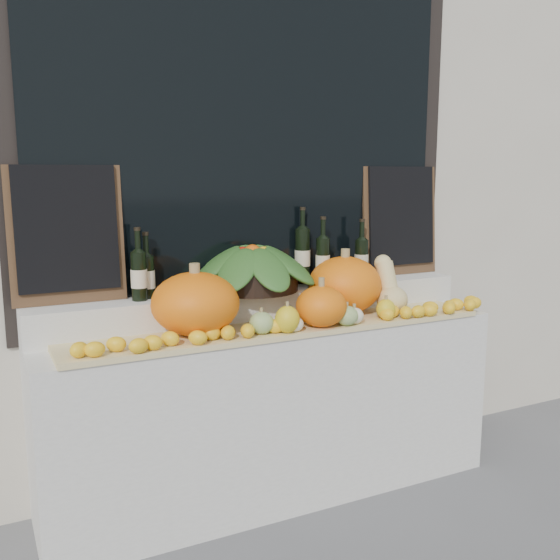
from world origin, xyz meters
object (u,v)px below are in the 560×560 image
object	(u,v)px
pumpkin_right	(345,285)
produce_bowl	(253,267)
wine_bottle_tall	(302,255)
pumpkin_left	(195,304)
butternut_squash	(390,290)

from	to	relation	value
pumpkin_right	produce_bowl	world-z (taller)	produce_bowl
pumpkin_right	wine_bottle_tall	bearing A→B (deg)	122.85
wine_bottle_tall	produce_bowl	bearing A→B (deg)	-168.27
pumpkin_left	pumpkin_right	bearing A→B (deg)	5.14
pumpkin_left	produce_bowl	world-z (taller)	produce_bowl
pumpkin_right	wine_bottle_tall	size ratio (longest dim) A/B	0.93
pumpkin_right	produce_bowl	bearing A→B (deg)	162.56
pumpkin_right	produce_bowl	xyz separation A→B (m)	(-0.46, 0.14, 0.10)
butternut_squash	wine_bottle_tall	distance (m)	0.50
pumpkin_left	butternut_squash	distance (m)	1.05
pumpkin_left	butternut_squash	xyz separation A→B (m)	(1.05, -0.03, -0.02)
pumpkin_left	butternut_squash	world-z (taller)	butternut_squash
produce_bowl	wine_bottle_tall	world-z (taller)	wine_bottle_tall
pumpkin_right	produce_bowl	distance (m)	0.49
pumpkin_left	wine_bottle_tall	bearing A→B (deg)	22.19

